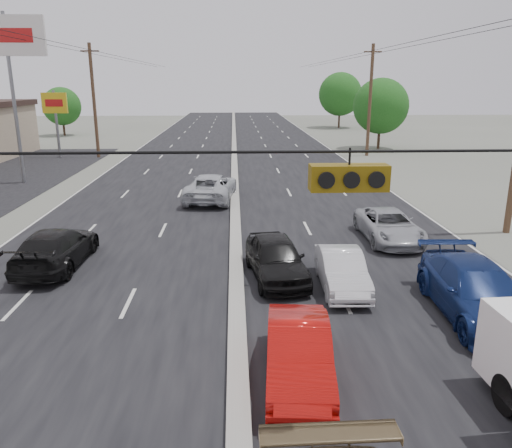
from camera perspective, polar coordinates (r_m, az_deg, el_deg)
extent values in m
cube|color=black|center=(37.12, -2.46, 5.52)|extent=(20.00, 160.00, 0.02)
cube|color=gray|center=(37.10, -2.47, 5.67)|extent=(0.50, 160.00, 0.20)
cylinder|color=#422D1E|center=(48.18, -18.03, 13.15)|extent=(0.30, 0.30, 10.00)
cube|color=#422D1E|center=(48.23, -18.48, 18.25)|extent=(1.60, 0.12, 0.12)
cylinder|color=#422D1E|center=(48.20, 12.89, 13.52)|extent=(0.30, 0.30, 10.00)
cube|color=#422D1E|center=(48.24, 13.22, 18.62)|extent=(1.60, 0.12, 0.12)
cylinder|color=black|center=(6.57, -2.28, 8.21)|extent=(25.00, 0.04, 0.04)
cube|color=#72590C|center=(6.80, 10.55, 5.23)|extent=(1.05, 0.30, 0.35)
cylinder|color=slate|center=(37.44, -25.94, 12.55)|extent=(0.24, 0.24, 11.00)
cube|color=silver|center=(37.53, -26.72, 18.70)|extent=(5.00, 0.25, 2.50)
cylinder|color=slate|center=(49.32, -21.81, 10.51)|extent=(0.24, 0.24, 6.00)
cube|color=gold|center=(49.21, -22.04, 12.71)|extent=(2.20, 0.25, 1.80)
cylinder|color=#382619|center=(70.27, -21.10, 10.29)|extent=(0.28, 0.28, 2.16)
sphere|color=#154A13|center=(70.11, -21.32, 12.43)|extent=(4.80, 4.80, 4.80)
cylinder|color=#382619|center=(53.93, 13.86, 9.68)|extent=(0.28, 0.28, 2.52)
sphere|color=#154A13|center=(53.71, 14.08, 12.94)|extent=(5.60, 5.60, 5.60)
cylinder|color=#382619|center=(78.35, 9.48, 11.86)|extent=(0.28, 0.28, 2.88)
sphere|color=#154A13|center=(78.19, 9.60, 14.43)|extent=(6.40, 6.40, 6.40)
cylinder|color=black|center=(12.13, 26.91, -17.01)|extent=(0.32, 0.87, 0.86)
imported|color=#B60E0B|center=(11.84, 4.91, -14.60)|extent=(1.78, 4.22, 1.35)
imported|color=black|center=(17.50, 2.30, -3.93)|extent=(2.30, 4.57, 1.49)
imported|color=silver|center=(16.88, 9.75, -5.30)|extent=(1.48, 3.94, 1.29)
imported|color=#9FA1A7|center=(22.41, 14.95, -0.24)|extent=(2.22, 4.74, 1.31)
imported|color=navy|center=(16.04, 23.87, -7.09)|extent=(2.43, 5.52, 1.58)
imported|color=black|center=(20.02, -21.89, -2.58)|extent=(2.19, 5.07, 1.46)
imported|color=#B9BCC2|center=(29.25, -5.19, 4.19)|extent=(3.18, 5.82, 1.55)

